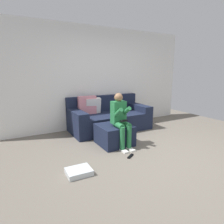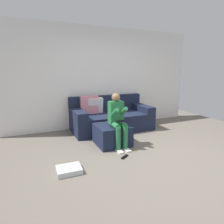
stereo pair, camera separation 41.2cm
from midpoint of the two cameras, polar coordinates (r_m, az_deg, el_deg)
The scene contains 7 objects.
ground_plane at distance 3.62m, azimuth 9.52°, elevation -13.01°, with size 7.12×7.12×0.00m, color #6B6359.
wall_back at distance 5.35m, azimuth -6.26°, elevation 9.90°, with size 5.48×0.10×2.65m, color white.
couch_sectional at distance 5.07m, azimuth -3.43°, elevation -1.74°, with size 2.04×0.98×0.90m.
ottoman at distance 4.08m, azimuth -2.22°, elevation -6.74°, with size 0.66×0.67×0.42m, color #192138.
person_seated at distance 3.84m, azimuth -0.51°, elevation -1.74°, with size 0.28×0.54×1.09m.
storage_bin at distance 3.11m, azimuth -13.69°, elevation -16.81°, with size 0.37×0.31×0.08m, color silver.
remote_near_ottoman at distance 3.58m, azimuth 2.12°, elevation -12.94°, with size 0.19×0.05×0.02m, color black.
Camera 1 is at (-2.26, -2.45, 1.53)m, focal length 30.99 mm.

